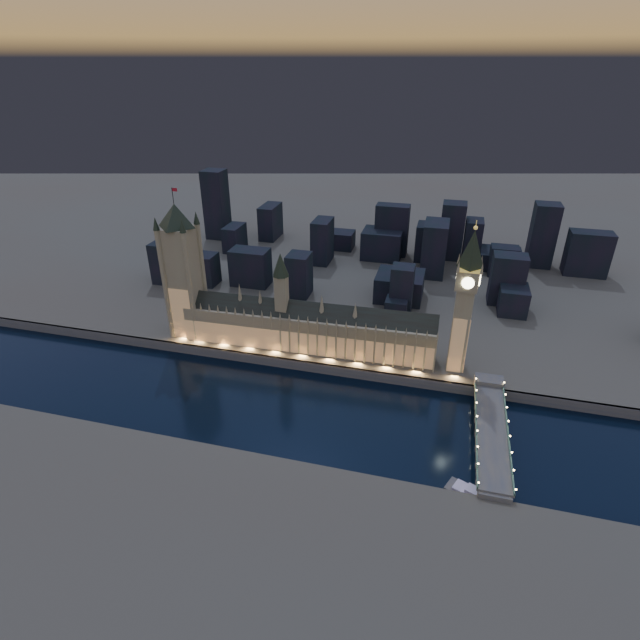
% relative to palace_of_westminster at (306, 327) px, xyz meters
% --- Properties ---
extents(ground_plane, '(2000.00, 2000.00, 0.00)m').
position_rel_palace_of_westminster_xyz_m(ground_plane, '(8.36, -61.74, -26.37)').
color(ground_plane, black).
rests_on(ground_plane, ground).
extents(north_bank, '(2000.00, 960.00, 8.00)m').
position_rel_palace_of_westminster_xyz_m(north_bank, '(8.36, 458.26, -22.37)').
color(north_bank, brown).
rests_on(north_bank, ground).
extents(embankment_wall, '(2000.00, 2.50, 8.00)m').
position_rel_palace_of_westminster_xyz_m(embankment_wall, '(8.36, -20.74, -22.37)').
color(embankment_wall, '#434D56').
rests_on(embankment_wall, ground).
extents(palace_of_westminster, '(202.00, 25.65, 78.00)m').
position_rel_palace_of_westminster_xyz_m(palace_of_westminster, '(0.00, 0.00, 0.00)').
color(palace_of_westminster, '#8F7E5C').
rests_on(palace_of_westminster, north_bank).
extents(victoria_tower, '(31.68, 31.68, 121.46)m').
position_rel_palace_of_westminster_xyz_m(victoria_tower, '(-101.64, 0.18, 41.91)').
color(victoria_tower, '#8F7E5C').
rests_on(victoria_tower, north_bank).
extents(elizabeth_tower, '(18.00, 18.00, 113.18)m').
position_rel_palace_of_westminster_xyz_m(elizabeth_tower, '(116.36, 0.19, 44.82)').
color(elizabeth_tower, '#8F7E5C').
rests_on(elizabeth_tower, north_bank).
extents(westminster_bridge, '(19.74, 113.00, 15.90)m').
position_rel_palace_of_westminster_xyz_m(westminster_bridge, '(139.98, -65.18, -20.39)').
color(westminster_bridge, '#434D56').
rests_on(westminster_bridge, ground).
extents(river_boat, '(46.39, 28.42, 4.50)m').
position_rel_palace_of_westminster_xyz_m(river_boat, '(137.06, -119.74, -24.81)').
color(river_boat, '#434D56').
rests_on(river_boat, ground).
extents(city_backdrop, '(493.56, 215.63, 84.95)m').
position_rel_palace_of_westminster_xyz_m(city_backdrop, '(37.90, 185.16, 4.46)').
color(city_backdrop, black).
rests_on(city_backdrop, north_bank).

